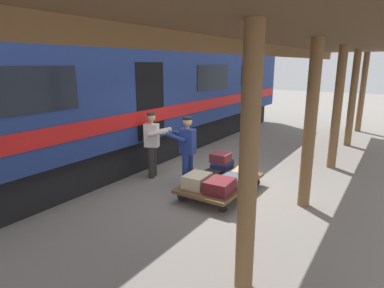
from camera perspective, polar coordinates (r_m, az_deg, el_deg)
ground_plane at (r=7.96m, az=5.07°, el=-7.44°), size 60.00×60.00×0.00m
platform_canopy at (r=6.75m, az=20.83°, el=16.15°), size 3.20×19.16×3.56m
train_car at (r=9.69m, az=-14.21°, el=8.60°), size 3.02×19.26×4.00m
luggage_cart at (r=7.48m, az=5.15°, el=-6.86°), size 1.25×2.14×0.29m
suitcase_black_hardshell at (r=7.56m, az=3.27°, el=-5.58°), size 0.40×0.53×0.17m
suitcase_tan_vintage at (r=7.82m, az=9.04°, el=-4.99°), size 0.43×0.65×0.19m
suitcase_slate_roller at (r=7.32m, az=7.13°, el=-6.29°), size 0.50×0.65×0.18m
suitcase_navy_fabric at (r=8.04m, az=5.37°, el=-4.06°), size 0.49×0.68×0.26m
suitcase_maroon_trunk at (r=6.81m, az=4.95°, el=-7.43°), size 0.54×0.66×0.27m
suitcase_cream_canvas at (r=7.07m, az=0.89°, el=-6.49°), size 0.50×0.63×0.28m
suitcase_burgundy_valise at (r=7.96m, az=5.10°, el=-2.42°), size 0.44×0.44×0.22m
porter_in_overalls at (r=7.69m, az=-0.91°, el=-0.90°), size 0.68×0.45×1.70m
porter_by_door at (r=8.37m, az=-7.00°, el=0.22°), size 0.74×0.59×1.70m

